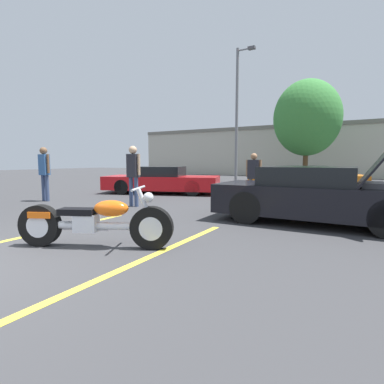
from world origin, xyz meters
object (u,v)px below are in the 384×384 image
(show_car_hood_open, at_px, (316,195))
(spectator_by_show_car, at_px, (133,170))
(spectator_midground, at_px, (44,169))
(tree_background, at_px, (307,118))
(parked_car_left_row, at_px, (161,180))
(parked_car_mid_row, at_px, (304,181))
(light_pole, at_px, (238,110))
(motorcycle, at_px, (95,222))
(spectator_near_motorcycle, at_px, (254,174))

(show_car_hood_open, distance_m, spectator_by_show_car, 5.12)
(show_car_hood_open, xyz_separation_m, spectator_midground, (-8.50, -0.72, 0.47))
(tree_background, height_order, spectator_midground, tree_background)
(spectator_by_show_car, bearing_deg, show_car_hood_open, 1.44)
(parked_car_left_row, xyz_separation_m, spectator_midground, (-1.96, -3.98, 0.56))
(parked_car_mid_row, bearing_deg, light_pole, 120.00)
(parked_car_mid_row, bearing_deg, spectator_by_show_car, -136.50)
(light_pole, relative_size, show_car_hood_open, 1.94)
(motorcycle, xyz_separation_m, spectator_by_show_car, (-2.33, 3.59, 0.68))
(tree_background, distance_m, parked_car_mid_row, 9.46)
(show_car_hood_open, bearing_deg, spectator_midground, -176.17)
(light_pole, xyz_separation_m, tree_background, (3.64, 3.07, -0.37))
(parked_car_left_row, bearing_deg, spectator_by_show_car, -86.24)
(show_car_hood_open, height_order, spectator_midground, show_car_hood_open)
(spectator_near_motorcycle, bearing_deg, parked_car_mid_row, 71.58)
(motorcycle, bearing_deg, spectator_midground, 127.79)
(spectator_by_show_car, bearing_deg, parked_car_mid_row, 55.79)
(tree_background, xyz_separation_m, show_car_hood_open, (2.63, -14.23, -3.54))
(light_pole, bearing_deg, parked_car_left_row, -91.92)
(tree_background, bearing_deg, parked_car_left_row, -109.61)
(motorcycle, height_order, show_car_hood_open, show_car_hood_open)
(parked_car_left_row, bearing_deg, spectator_midground, -135.56)
(tree_background, bearing_deg, spectator_by_show_car, -99.74)
(tree_background, bearing_deg, show_car_hood_open, -79.52)
(light_pole, bearing_deg, spectator_by_show_car, -84.04)
(tree_background, relative_size, show_car_hood_open, 1.56)
(light_pole, xyz_separation_m, parked_car_left_row, (-0.26, -7.89, -3.99))
(parked_car_left_row, relative_size, spectator_by_show_car, 2.79)
(tree_background, relative_size, parked_car_mid_row, 1.46)
(motorcycle, distance_m, spectator_midground, 6.50)
(light_pole, relative_size, motorcycle, 3.53)
(parked_car_left_row, bearing_deg, tree_background, 51.08)
(motorcycle, bearing_deg, spectator_by_show_car, 98.33)
(show_car_hood_open, height_order, spectator_near_motorcycle, show_car_hood_open)
(spectator_near_motorcycle, bearing_deg, spectator_midground, -153.01)
(motorcycle, bearing_deg, parked_car_left_row, 93.76)
(tree_background, distance_m, spectator_near_motorcycle, 12.20)
(spectator_midground, bearing_deg, show_car_hood_open, 4.86)
(show_car_hood_open, relative_size, parked_car_mid_row, 0.94)
(parked_car_left_row, bearing_deg, parked_car_mid_row, 4.29)
(show_car_hood_open, height_order, parked_car_left_row, show_car_hood_open)
(parked_car_mid_row, xyz_separation_m, spectator_near_motorcycle, (-1.04, -3.13, 0.38))
(light_pole, relative_size, tree_background, 1.25)
(spectator_near_motorcycle, height_order, spectator_midground, spectator_midground)
(show_car_hood_open, xyz_separation_m, spectator_by_show_car, (-5.09, -0.13, 0.46))
(tree_background, xyz_separation_m, spectator_near_motorcycle, (0.38, -11.77, -3.20))
(spectator_by_show_car, bearing_deg, spectator_midground, -170.11)
(tree_background, bearing_deg, parked_car_mid_row, -80.66)
(light_pole, relative_size, spectator_by_show_car, 4.58)
(light_pole, height_order, spectator_midground, light_pole)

